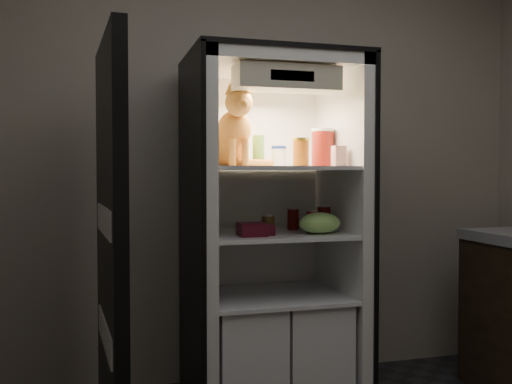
% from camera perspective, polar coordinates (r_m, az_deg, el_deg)
% --- Properties ---
extents(room_shell, '(3.60, 3.60, 3.60)m').
position_cam_1_polar(room_shell, '(1.84, 14.63, 13.21)').
color(room_shell, white).
rests_on(room_shell, floor).
extents(refrigerator, '(0.90, 0.72, 1.88)m').
position_cam_1_polar(refrigerator, '(3.12, 1.41, -6.64)').
color(refrigerator, white).
rests_on(refrigerator, floor).
extents(fridge_door, '(0.12, 0.87, 1.85)m').
position_cam_1_polar(fridge_door, '(2.64, -14.32, -5.59)').
color(fridge_door, black).
rests_on(fridge_door, floor).
extents(tabby_cat, '(0.36, 0.41, 0.43)m').
position_cam_1_polar(tabby_cat, '(3.00, -2.45, 5.61)').
color(tabby_cat, '#C25018').
rests_on(tabby_cat, refrigerator).
extents(parmesan_shaker, '(0.06, 0.06, 0.17)m').
position_cam_1_polar(parmesan_shaker, '(3.08, 0.24, 4.13)').
color(parmesan_shaker, green).
rests_on(parmesan_shaker, refrigerator).
extents(mayo_tub, '(0.08, 0.08, 0.11)m').
position_cam_1_polar(mayo_tub, '(3.14, 2.29, 3.59)').
color(mayo_tub, white).
rests_on(mayo_tub, refrigerator).
extents(salsa_jar, '(0.08, 0.08, 0.15)m').
position_cam_1_polar(salsa_jar, '(3.01, 4.51, 4.00)').
color(salsa_jar, maroon).
rests_on(salsa_jar, refrigerator).
extents(pepper_jar, '(0.12, 0.12, 0.21)m').
position_cam_1_polar(pepper_jar, '(3.17, 6.68, 4.43)').
color(pepper_jar, '#A12215').
rests_on(pepper_jar, refrigerator).
extents(cream_carton, '(0.06, 0.06, 0.11)m').
position_cam_1_polar(cream_carton, '(3.00, 8.27, 3.57)').
color(cream_carton, white).
rests_on(cream_carton, refrigerator).
extents(soda_can_a, '(0.06, 0.06, 0.12)m').
position_cam_1_polar(soda_can_a, '(3.16, 3.73, -2.72)').
color(soda_can_a, black).
rests_on(soda_can_a, refrigerator).
extents(soda_can_b, '(0.07, 0.07, 0.13)m').
position_cam_1_polar(soda_can_b, '(3.15, 6.79, -2.61)').
color(soda_can_b, black).
rests_on(soda_can_b, refrigerator).
extents(soda_can_c, '(0.06, 0.06, 0.12)m').
position_cam_1_polar(soda_can_c, '(3.03, 5.66, -2.96)').
color(soda_can_c, black).
rests_on(soda_can_c, refrigerator).
extents(condiment_jar, '(0.07, 0.07, 0.10)m').
position_cam_1_polar(condiment_jar, '(3.04, 1.20, -3.13)').
color(condiment_jar, '#4E3A16').
rests_on(condiment_jar, refrigerator).
extents(grape_bag, '(0.22, 0.16, 0.11)m').
position_cam_1_polar(grape_bag, '(2.98, 6.39, -3.10)').
color(grape_bag, '#7CB654').
rests_on(grape_bag, refrigerator).
extents(berry_box_left, '(0.13, 0.13, 0.07)m').
position_cam_1_polar(berry_box_left, '(2.85, -0.42, -3.76)').
color(berry_box_left, '#540E21').
rests_on(berry_box_left, refrigerator).
extents(berry_box_right, '(0.11, 0.11, 0.05)m').
position_cam_1_polar(berry_box_right, '(2.90, 0.62, -3.80)').
color(berry_box_right, '#540E21').
rests_on(berry_box_right, refrigerator).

